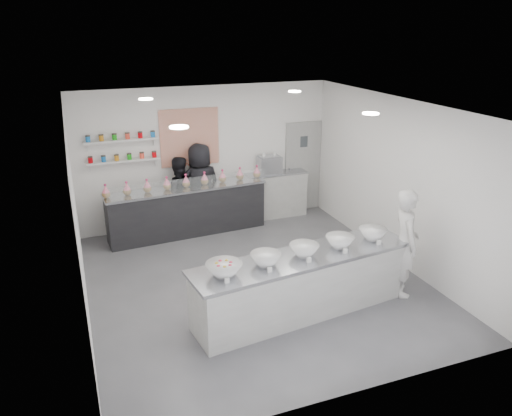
% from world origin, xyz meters
% --- Properties ---
extents(floor, '(6.00, 6.00, 0.00)m').
position_xyz_m(floor, '(0.00, 0.00, 0.00)').
color(floor, '#515156').
rests_on(floor, ground).
extents(ceiling, '(6.00, 6.00, 0.00)m').
position_xyz_m(ceiling, '(0.00, 0.00, 3.00)').
color(ceiling, white).
rests_on(ceiling, floor).
extents(back_wall, '(5.50, 0.00, 5.50)m').
position_xyz_m(back_wall, '(0.00, 3.00, 1.50)').
color(back_wall, white).
rests_on(back_wall, floor).
extents(left_wall, '(0.00, 6.00, 6.00)m').
position_xyz_m(left_wall, '(-2.75, 0.00, 1.50)').
color(left_wall, white).
rests_on(left_wall, floor).
extents(right_wall, '(0.00, 6.00, 6.00)m').
position_xyz_m(right_wall, '(2.75, 0.00, 1.50)').
color(right_wall, white).
rests_on(right_wall, floor).
extents(back_door, '(0.88, 0.04, 2.10)m').
position_xyz_m(back_door, '(2.30, 2.97, 1.05)').
color(back_door, '#989895').
rests_on(back_door, floor).
extents(pattern_panel, '(1.25, 0.03, 1.20)m').
position_xyz_m(pattern_panel, '(-0.35, 2.98, 1.95)').
color(pattern_panel, '#C33810').
rests_on(pattern_panel, back_wall).
extents(jar_shelf_lower, '(1.45, 0.22, 0.04)m').
position_xyz_m(jar_shelf_lower, '(-1.75, 2.90, 1.60)').
color(jar_shelf_lower, silver).
rests_on(jar_shelf_lower, back_wall).
extents(jar_shelf_upper, '(1.45, 0.22, 0.04)m').
position_xyz_m(jar_shelf_upper, '(-1.75, 2.90, 2.02)').
color(jar_shelf_upper, silver).
rests_on(jar_shelf_upper, back_wall).
extents(preserve_jars, '(1.45, 0.10, 0.56)m').
position_xyz_m(preserve_jars, '(-1.75, 2.88, 1.88)').
color(preserve_jars, '#CA020B').
rests_on(preserve_jars, jar_shelf_lower).
extents(downlight_0, '(0.24, 0.24, 0.02)m').
position_xyz_m(downlight_0, '(-1.40, -1.00, 2.98)').
color(downlight_0, white).
rests_on(downlight_0, ceiling).
extents(downlight_1, '(0.24, 0.24, 0.02)m').
position_xyz_m(downlight_1, '(1.40, -1.00, 2.98)').
color(downlight_1, white).
rests_on(downlight_1, ceiling).
extents(downlight_2, '(0.24, 0.24, 0.02)m').
position_xyz_m(downlight_2, '(-1.40, 1.60, 2.98)').
color(downlight_2, white).
rests_on(downlight_2, ceiling).
extents(downlight_3, '(0.24, 0.24, 0.02)m').
position_xyz_m(downlight_3, '(1.40, 1.60, 2.98)').
color(downlight_3, white).
rests_on(downlight_3, ceiling).
extents(prep_counter, '(3.61, 1.24, 0.96)m').
position_xyz_m(prep_counter, '(0.34, -1.15, 0.48)').
color(prep_counter, '#A9A9A4').
rests_on(prep_counter, floor).
extents(back_bar, '(3.37, 0.85, 1.03)m').
position_xyz_m(back_bar, '(-0.58, 2.47, 0.52)').
color(back_bar, black).
rests_on(back_bar, floor).
extents(sneeze_guard, '(3.28, 0.25, 0.28)m').
position_xyz_m(sneeze_guard, '(-0.56, 2.18, 1.17)').
color(sneeze_guard, white).
rests_on(sneeze_guard, back_bar).
extents(espresso_ledge, '(1.40, 0.44, 1.04)m').
position_xyz_m(espresso_ledge, '(1.55, 2.78, 0.52)').
color(espresso_ledge, '#A9A9A4').
rests_on(espresso_ledge, floor).
extents(espresso_machine, '(0.50, 0.35, 0.39)m').
position_xyz_m(espresso_machine, '(1.38, 2.78, 1.23)').
color(espresso_machine, '#93969E').
rests_on(espresso_machine, espresso_ledge).
extents(cup_stacks, '(0.24, 0.24, 0.33)m').
position_xyz_m(cup_stacks, '(1.28, 2.78, 1.20)').
color(cup_stacks, '#D2CC88').
rests_on(cup_stacks, espresso_ledge).
extents(prep_bowls, '(3.09, 0.92, 0.18)m').
position_xyz_m(prep_bowls, '(0.34, -1.15, 1.05)').
color(prep_bowls, white).
rests_on(prep_bowls, prep_counter).
extents(label_cards, '(2.66, 0.04, 0.07)m').
position_xyz_m(label_cards, '(0.27, -1.69, 1.00)').
color(label_cards, white).
rests_on(label_cards, prep_counter).
extents(cookie_bags, '(3.36, 0.40, 0.28)m').
position_xyz_m(cookie_bags, '(-0.58, 2.47, 1.17)').
color(cookie_bags, pink).
rests_on(cookie_bags, back_bar).
extents(woman_prep, '(0.61, 0.75, 1.79)m').
position_xyz_m(woman_prep, '(2.13, -1.17, 0.90)').
color(woman_prep, silver).
rests_on(woman_prep, floor).
extents(staff_left, '(0.84, 0.68, 1.62)m').
position_xyz_m(staff_left, '(-0.70, 2.72, 0.81)').
color(staff_left, black).
rests_on(staff_left, floor).
extents(staff_right, '(1.00, 0.74, 1.86)m').
position_xyz_m(staff_right, '(-0.22, 2.72, 0.93)').
color(staff_right, black).
rests_on(staff_right, floor).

